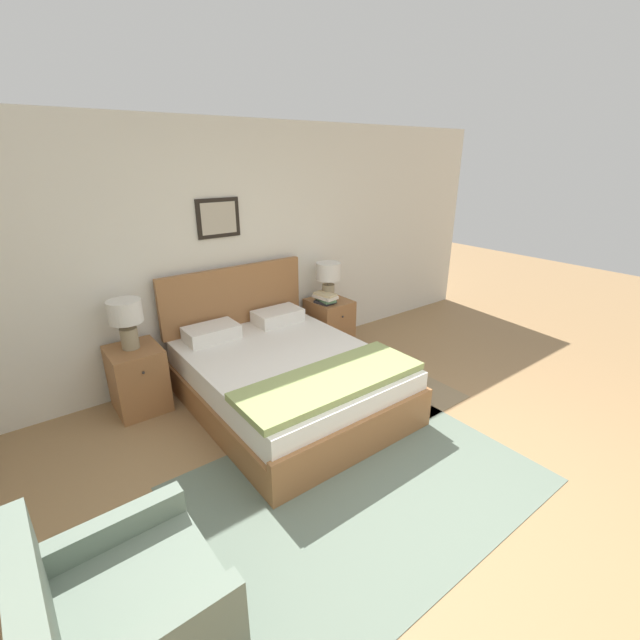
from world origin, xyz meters
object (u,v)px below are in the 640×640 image
object	(u,v)px
nightstand_by_door	(329,324)
armchair	(124,618)
nightstand_near_window	(138,379)
table_lamp_by_door	(328,276)
bed	(286,376)
table_lamp_near_window	(126,317)

from	to	relation	value
nightstand_by_door	armchair	bearing A→B (deg)	-143.16
nightstand_near_window	table_lamp_by_door	world-z (taller)	table_lamp_by_door
armchair	nightstand_near_window	world-z (taller)	armchair
bed	armchair	bearing A→B (deg)	-141.67
nightstand_near_window	table_lamp_near_window	world-z (taller)	table_lamp_near_window
bed	nightstand_near_window	xyz separation A→B (m)	(-1.14, 0.78, 0.02)
bed	nightstand_near_window	world-z (taller)	bed
bed	nightstand_near_window	size ratio (longest dim) A/B	3.39
nightstand_by_door	nightstand_near_window	bearing A→B (deg)	180.00
table_lamp_by_door	bed	bearing A→B (deg)	-144.85
bed	table_lamp_near_window	bearing A→B (deg)	144.88
armchair	table_lamp_by_door	world-z (taller)	table_lamp_by_door
nightstand_near_window	nightstand_by_door	xyz separation A→B (m)	(2.28, 0.00, 0.00)
nightstand_near_window	table_lamp_near_window	distance (m)	0.61
bed	table_lamp_by_door	size ratio (longest dim) A/B	4.57
nightstand_by_door	table_lamp_by_door	bearing A→B (deg)	83.58
table_lamp_by_door	armchair	bearing A→B (deg)	-142.86
bed	nightstand_near_window	distance (m)	1.38
armchair	nightstand_by_door	size ratio (longest dim) A/B	1.35
nightstand_by_door	table_lamp_near_window	xyz separation A→B (m)	(-2.28, 0.03, 0.61)
nightstand_near_window	table_lamp_by_door	xyz separation A→B (m)	(2.28, 0.03, 0.61)
armchair	nightstand_near_window	bearing A→B (deg)	161.62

